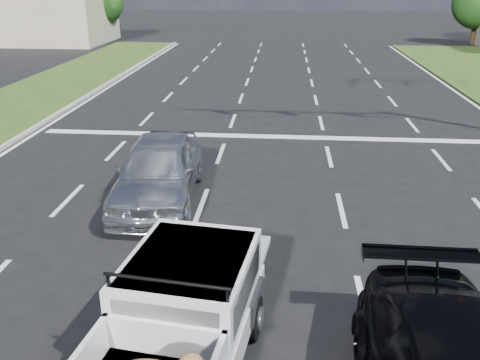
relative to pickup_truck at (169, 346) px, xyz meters
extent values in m
plane|color=black|center=(1.17, 2.29, -0.88)|extent=(160.00, 160.00, 0.00)
cube|color=silver|center=(-4.08, 8.29, -0.87)|extent=(0.12, 60.00, 0.01)
cube|color=silver|center=(-0.58, 8.29, -0.87)|extent=(0.12, 60.00, 0.01)
cube|color=silver|center=(2.92, 8.29, -0.87)|extent=(0.12, 60.00, 0.01)
cube|color=silver|center=(6.42, 8.29, -0.87)|extent=(0.12, 60.00, 0.01)
cube|color=silver|center=(1.17, 12.29, -0.87)|extent=(17.00, 0.45, 0.01)
cube|color=#BCAD8F|center=(-18.83, 38.29, 1.32)|extent=(10.00, 8.00, 4.40)
cylinder|color=#332114|center=(-22.83, 40.29, 0.20)|extent=(0.44, 0.44, 2.16)
sphere|color=#133B10|center=(-22.83, 40.29, 2.42)|extent=(4.20, 4.20, 4.20)
cylinder|color=#332114|center=(-14.83, 40.29, 0.20)|extent=(0.44, 0.44, 2.16)
sphere|color=#133B10|center=(-14.83, 40.29, 2.42)|extent=(4.20, 4.20, 4.20)
cylinder|color=#332114|center=(17.17, 40.29, 0.20)|extent=(0.44, 0.44, 2.16)
sphere|color=#133B10|center=(17.17, 40.29, 2.42)|extent=(4.20, 4.20, 4.20)
cylinder|color=black|center=(-0.62, 1.59, -0.52)|extent=(0.35, 0.74, 0.71)
cylinder|color=black|center=(0.99, 1.38, -0.52)|extent=(0.35, 0.74, 0.71)
cube|color=silver|center=(0.12, 0.97, 0.38)|extent=(1.98, 2.35, 0.80)
cube|color=black|center=(-0.01, -0.08, 0.41)|extent=(1.44, 0.21, 0.58)
cylinder|color=black|center=(0.00, 0.05, 0.97)|extent=(1.67, 0.26, 0.05)
imported|color=silver|center=(-1.69, 6.52, -0.06)|extent=(2.20, 4.91, 1.64)
camera|label=1|loc=(1.39, -5.26, 4.52)|focal=38.00mm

